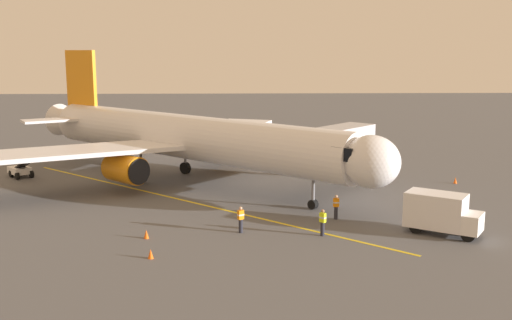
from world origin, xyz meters
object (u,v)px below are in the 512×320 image
at_px(safety_cone_nose_right, 146,234).
at_px(belt_loader_portside, 21,170).
at_px(safety_cone_nose_left, 382,177).
at_px(jet_bridge, 327,146).
at_px(ground_crew_loader, 323,222).
at_px(ground_crew_wing_walker, 336,207).
at_px(ground_crew_marshaller, 241,219).
at_px(safety_cone_wing_starboard, 151,254).
at_px(safety_cone_wing_port, 455,180).
at_px(airplane, 184,138).
at_px(box_truck_near_nose, 442,213).

bearing_deg(safety_cone_nose_right, belt_loader_portside, -52.55).
bearing_deg(safety_cone_nose_right, safety_cone_nose_left, -138.47).
xyz_separation_m(jet_bridge, ground_crew_loader, (1.98, 12.06, -2.88)).
xyz_separation_m(ground_crew_wing_walker, belt_loader_portside, (26.63, -14.62, -0.17)).
bearing_deg(ground_crew_wing_walker, safety_cone_nose_left, -116.31).
xyz_separation_m(belt_loader_portside, safety_cone_nose_right, (-14.20, 18.54, -0.44)).
distance_m(jet_bridge, ground_crew_loader, 12.55).
relative_size(ground_crew_marshaller, safety_cone_wing_starboard, 3.11).
relative_size(safety_cone_nose_left, safety_cone_wing_port, 1.00).
height_order(airplane, safety_cone_wing_port, airplane).
height_order(jet_bridge, ground_crew_marshaller, jet_bridge).
xyz_separation_m(belt_loader_portside, safety_cone_wing_port, (-38.93, 3.80, -0.44)).
relative_size(ground_crew_wing_walker, belt_loader_portside, 0.40).
bearing_deg(jet_bridge, safety_cone_nose_left, -143.24).
xyz_separation_m(jet_bridge, safety_cone_nose_left, (-5.70, -4.26, -3.49)).
bearing_deg(safety_cone_wing_port, ground_crew_loader, 46.59).
xyz_separation_m(jet_bridge, ground_crew_wing_walker, (0.53, 8.34, -2.88)).
relative_size(ground_crew_marshaller, safety_cone_wing_port, 3.11).
bearing_deg(airplane, jet_bridge, 163.10).
distance_m(ground_crew_wing_walker, safety_cone_wing_starboard, 13.90).
relative_size(jet_bridge, belt_loader_portside, 2.29).
bearing_deg(belt_loader_portside, safety_cone_nose_left, 176.48).
bearing_deg(airplane, safety_cone_nose_left, -177.96).
height_order(ground_crew_marshaller, safety_cone_nose_right, ground_crew_marshaller).
bearing_deg(ground_crew_loader, safety_cone_wing_starboard, 20.71).
distance_m(jet_bridge, safety_cone_wing_starboard, 20.33).
relative_size(ground_crew_wing_walker, safety_cone_wing_starboard, 3.11).
height_order(ground_crew_marshaller, safety_cone_wing_port, ground_crew_marshaller).
bearing_deg(box_truck_near_nose, airplane, -41.74).
distance_m(belt_loader_portside, safety_cone_nose_right, 23.36).
bearing_deg(ground_crew_marshaller, ground_crew_loader, 171.00).
xyz_separation_m(ground_crew_marshaller, safety_cone_wing_starboard, (5.06, 4.66, -0.61)).
bearing_deg(safety_cone_nose_left, safety_cone_wing_port, 163.68).
relative_size(jet_bridge, ground_crew_wing_walker, 5.71).
bearing_deg(safety_cone_wing_port, airplane, -2.77).
xyz_separation_m(jet_bridge, safety_cone_wing_port, (-11.77, -2.48, -3.49)).
relative_size(jet_bridge, box_truck_near_nose, 1.99).
bearing_deg(box_truck_near_nose, safety_cone_nose_right, 0.81).
bearing_deg(ground_crew_wing_walker, ground_crew_marshaller, 23.85).
height_order(jet_bridge, safety_cone_wing_starboard, jet_bridge).
bearing_deg(belt_loader_portside, ground_crew_marshaller, 138.84).
bearing_deg(ground_crew_wing_walker, safety_cone_wing_starboard, 33.03).
relative_size(jet_bridge, safety_cone_wing_starboard, 17.75).
distance_m(ground_crew_loader, safety_cone_wing_starboard, 10.91).
distance_m(safety_cone_nose_right, safety_cone_wing_port, 28.79).
distance_m(ground_crew_loader, box_truck_near_nose, 7.57).
distance_m(safety_cone_nose_left, safety_cone_wing_starboard, 26.95).
bearing_deg(airplane, safety_cone_wing_starboard, 89.37).
xyz_separation_m(ground_crew_loader, safety_cone_wing_port, (-13.76, -14.54, -0.61)).
relative_size(ground_crew_wing_walker, safety_cone_wing_port, 3.11).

